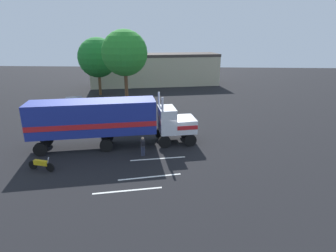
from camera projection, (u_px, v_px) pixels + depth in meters
ground_plane at (174, 143)px, 25.26m from camera, size 120.00×120.00×0.00m
lane_stripe_near at (158, 159)px, 22.00m from camera, size 4.33×1.10×0.01m
lane_stripe_mid at (150, 177)px, 19.20m from camera, size 4.29×1.28×0.01m
lane_stripe_far at (128, 191)px, 17.53m from camera, size 4.32×1.16×0.01m
semi_truck at (107, 119)px, 23.64m from camera, size 14.35×5.66×4.50m
person_bystander at (143, 146)px, 22.28m from camera, size 0.37×0.47×1.63m
parked_car at (73, 103)px, 36.07m from camera, size 4.75×3.40×1.57m
motorcycle at (41, 164)px, 20.00m from camera, size 2.09×0.51×1.12m
tree_left at (98, 58)px, 43.15m from camera, size 6.15×6.15×9.00m
tree_center at (125, 53)px, 33.54m from camera, size 5.58×5.58×10.03m
building_backdrop at (155, 68)px, 52.71m from camera, size 24.72×11.23×5.87m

